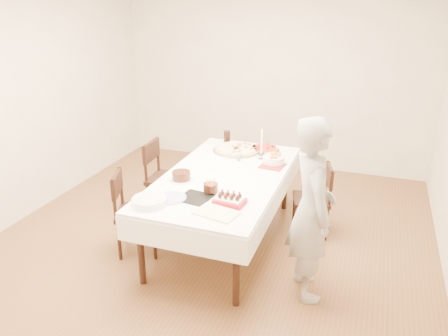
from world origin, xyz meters
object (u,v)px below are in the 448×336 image
(dining_table, at_px, (224,208))
(chair_left_dessert, at_px, (138,213))
(person, at_px, (311,210))
(birthday_cake, at_px, (211,184))
(taper_candle, at_px, (262,144))
(cola_glass, at_px, (227,137))
(pasta_bowl, at_px, (274,160))
(layer_cake, at_px, (181,176))
(chair_right_savory, at_px, (311,200))
(strawberry_box, at_px, (230,200))
(pizza_pepperoni, at_px, (264,149))
(pizza_white, at_px, (237,149))
(chair_left_savory, at_px, (168,179))

(dining_table, relative_size, chair_left_dessert, 2.52)
(person, relative_size, birthday_cake, 11.23)
(taper_candle, distance_m, cola_glass, 0.68)
(chair_left_dessert, height_order, pasta_bowl, chair_left_dessert)
(taper_candle, height_order, layer_cake, taper_candle)
(chair_right_savory, xyz_separation_m, strawberry_box, (-0.56, -1.06, 0.39))
(pizza_pepperoni, bearing_deg, layer_cake, -115.77)
(person, bearing_deg, strawberry_box, 69.05)
(chair_right_savory, height_order, chair_left_dessert, chair_left_dessert)
(pizza_pepperoni, relative_size, strawberry_box, 1.32)
(chair_right_savory, height_order, cola_glass, cola_glass)
(cola_glass, bearing_deg, person, -50.38)
(pizza_white, height_order, strawberry_box, strawberry_box)
(chair_left_savory, height_order, strawberry_box, chair_left_savory)
(chair_right_savory, bearing_deg, layer_cake, -162.65)
(chair_left_savory, bearing_deg, birthday_cake, 133.98)
(chair_right_savory, xyz_separation_m, pizza_white, (-0.91, 0.25, 0.38))
(taper_candle, bearing_deg, chair_left_savory, -168.04)
(person, bearing_deg, chair_left_dessert, 62.56)
(chair_left_dessert, bearing_deg, pizza_white, -139.35)
(pizza_pepperoni, xyz_separation_m, birthday_cake, (-0.17, -1.26, 0.06))
(dining_table, xyz_separation_m, taper_candle, (0.23, 0.58, 0.54))
(cola_glass, bearing_deg, pasta_bowl, -35.88)
(dining_table, relative_size, cola_glass, 14.94)
(chair_right_savory, xyz_separation_m, chair_left_dessert, (-1.56, -0.93, 0.03))
(strawberry_box, bearing_deg, birthday_cake, 145.78)
(dining_table, distance_m, strawberry_box, 0.76)
(chair_right_savory, xyz_separation_m, birthday_cake, (-0.79, -0.90, 0.44))
(chair_left_dessert, xyz_separation_m, layer_cake, (0.40, 0.19, 0.37))
(layer_cake, relative_size, strawberry_box, 0.86)
(taper_candle, height_order, birthday_cake, taper_candle)
(chair_left_dessert, relative_size, pasta_bowl, 3.72)
(chair_left_dessert, bearing_deg, pasta_bowl, -161.30)
(cola_glass, relative_size, strawberry_box, 0.55)
(person, bearing_deg, cola_glass, 15.01)
(chair_right_savory, height_order, strawberry_box, strawberry_box)
(person, xyz_separation_m, layer_cake, (-1.30, 0.28, 0.01))
(pizza_white, height_order, cola_glass, cola_glass)
(pizza_pepperoni, distance_m, birthday_cake, 1.28)
(pizza_white, bearing_deg, layer_cake, -103.94)
(taper_candle, xyz_separation_m, cola_glass, (-0.54, 0.41, -0.10))
(taper_candle, bearing_deg, birthday_cake, -101.53)
(chair_left_savory, height_order, pizza_white, chair_left_savory)
(layer_cake, bearing_deg, taper_candle, 56.02)
(pizza_pepperoni, height_order, birthday_cake, birthday_cake)
(dining_table, xyz_separation_m, pizza_white, (-0.10, 0.72, 0.40))
(birthday_cake, bearing_deg, chair_left_savory, 137.00)
(cola_glass, distance_m, strawberry_box, 1.67)
(chair_left_dessert, height_order, taper_candle, taper_candle)
(pizza_white, bearing_deg, pasta_bowl, -26.60)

